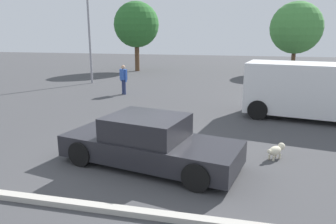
{
  "coord_description": "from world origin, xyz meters",
  "views": [
    {
      "loc": [
        2.41,
        -7.51,
        3.3
      ],
      "look_at": [
        0.25,
        1.8,
        0.9
      ],
      "focal_mm": 34.13,
      "sensor_mm": 36.0,
      "label": 1
    }
  ],
  "objects": [
    {
      "name": "ground_plane",
      "position": [
        0.0,
        0.0,
        0.0
      ],
      "size": [
        80.0,
        80.0,
        0.0
      ],
      "primitive_type": "plane",
      "color": "#424244"
    },
    {
      "name": "sedan_foreground",
      "position": [
        0.22,
        -0.19,
        0.58
      ],
      "size": [
        4.77,
        2.63,
        1.28
      ],
      "rotation": [
        0.0,
        0.0,
        -0.21
      ],
      "color": "#232328",
      "rests_on": "ground_plane"
    },
    {
      "name": "dog",
      "position": [
        3.42,
        0.95,
        0.24
      ],
      "size": [
        0.51,
        0.55,
        0.4
      ],
      "rotation": [
        0.0,
        0.0,
        0.85
      ],
      "color": "beige",
      "rests_on": "ground_plane"
    },
    {
      "name": "van_white",
      "position": [
        5.15,
        5.51,
        1.16
      ],
      "size": [
        5.31,
        2.95,
        2.15
      ],
      "rotation": [
        0.0,
        0.0,
        -0.19
      ],
      "color": "white",
      "rests_on": "ground_plane"
    },
    {
      "name": "pedestrian",
      "position": [
        -3.81,
        8.65,
        0.94
      ],
      "size": [
        0.47,
        0.44,
        1.58
      ],
      "rotation": [
        0.0,
        0.0,
        0.9
      ],
      "color": "navy",
      "rests_on": "ground_plane"
    },
    {
      "name": "parking_curb",
      "position": [
        0.0,
        -2.51,
        0.06
      ],
      "size": [
        6.36,
        0.2,
        0.12
      ],
      "primitive_type": "cube",
      "color": "#B7B2A8",
      "rests_on": "ground_plane"
    },
    {
      "name": "light_post_near",
      "position": [
        -7.29,
        11.89,
        4.49
      ],
      "size": [
        0.44,
        0.44,
        6.65
      ],
      "color": "gray",
      "rests_on": "ground_plane"
    },
    {
      "name": "tree_back_left",
      "position": [
        6.47,
        20.73,
        3.63
      ],
      "size": [
        4.14,
        4.14,
        5.71
      ],
      "color": "brown",
      "rests_on": "ground_plane"
    },
    {
      "name": "tree_back_center",
      "position": [
        -6.54,
        19.16,
        3.91
      ],
      "size": [
        3.82,
        3.82,
        5.84
      ],
      "color": "brown",
      "rests_on": "ground_plane"
    }
  ]
}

